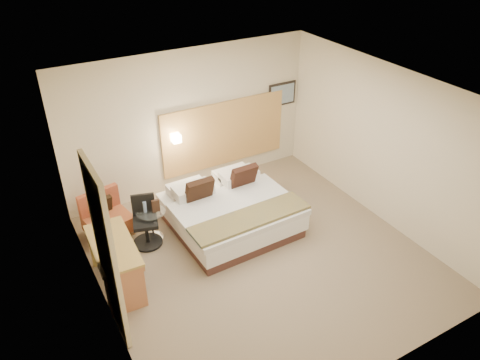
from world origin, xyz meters
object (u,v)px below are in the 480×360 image
lounge_chair (106,218)px  desk_chair (146,225)px  desk (116,252)px  bed (230,211)px  side_table (152,223)px

lounge_chair → desk_chair: (0.48, -0.58, 0.05)m
desk → lounge_chair: bearing=81.4°
bed → side_table: bed is taller
side_table → bed: bearing=-15.1°
side_table → desk_chair: bearing=-154.5°
bed → desk_chair: bed is taller
bed → desk: bearing=-167.7°
lounge_chair → desk: desk is taller
desk → desk_chair: (0.69, 0.74, -0.25)m
desk_chair → side_table: bearing=25.5°
lounge_chair → desk: bearing=-98.6°
bed → desk_chair: size_ratio=2.37×
lounge_chair → desk_chair: size_ratio=0.95×
side_table → desk: bearing=-135.4°
bed → desk_chair: (-1.39, 0.28, 0.04)m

